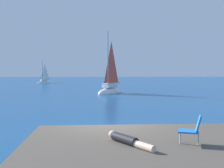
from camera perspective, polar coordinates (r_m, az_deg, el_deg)
name	(u,v)px	position (r m, az deg, el deg)	size (l,w,h in m)	color
ground_plane	(109,139)	(10.60, -0.64, -11.18)	(160.00, 160.00, 0.00)	navy
shore_ledge	(146,152)	(8.09, 6.85, -13.54)	(6.79, 4.66, 0.61)	brown
boulder_seaward	(134,138)	(10.75, 4.41, -10.98)	(1.31, 1.05, 0.72)	brown
boulder_inland	(151,138)	(10.91, 7.85, -10.79)	(1.11, 0.89, 0.61)	brown
sailboat_near	(110,90)	(29.59, -0.44, -1.19)	(3.31, 3.73, 7.11)	white
sailboat_far	(44,82)	(52.16, -13.69, 0.45)	(2.45, 1.78, 4.47)	white
person_sunbather	(128,140)	(7.61, 3.23, -11.34)	(1.11, 1.53, 0.25)	black
beach_chair	(193,128)	(7.81, 16.13, -8.60)	(0.72, 0.64, 0.80)	blue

